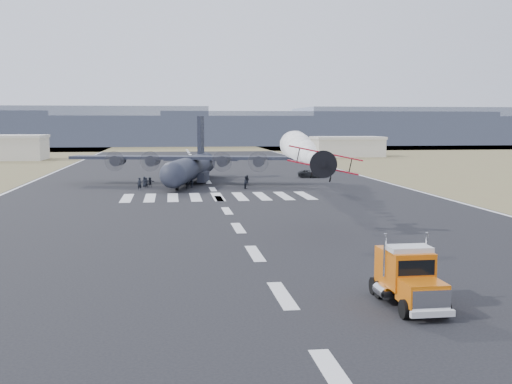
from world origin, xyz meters
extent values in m
plane|color=black|center=(0.00, 0.00, 0.00)|extent=(500.00, 500.00, 0.00)
cube|color=olive|center=(0.00, 230.00, 0.00)|extent=(500.00, 80.00, 0.00)
cube|color=slate|center=(-65.00, 260.00, 8.50)|extent=(150.00, 50.00, 17.00)
cube|color=slate|center=(0.00, 260.00, 6.50)|extent=(150.00, 50.00, 13.00)
cube|color=slate|center=(65.00, 260.00, 7.50)|extent=(150.00, 50.00, 15.00)
cube|color=slate|center=(130.00, 260.00, 8.50)|extent=(150.00, 50.00, 17.00)
cube|color=#ADA99A|center=(46.00, 150.00, 2.60)|extent=(20.00, 12.00, 5.20)
cube|color=beige|center=(46.00, 150.00, 5.50)|extent=(20.50, 12.50, 0.80)
cube|color=black|center=(6.38, -2.10, 0.50)|extent=(1.08, 6.20, 0.23)
cube|color=orange|center=(6.41, -4.83, 1.23)|extent=(2.12, 2.21, 1.18)
cube|color=silver|center=(6.43, -5.97, 1.14)|extent=(2.00, 0.16, 1.00)
cube|color=silver|center=(6.43, -6.15, 0.50)|extent=(2.28, 0.30, 0.32)
cube|color=orange|center=(6.39, -3.19, 2.00)|extent=(2.29, 1.66, 2.00)
cube|color=black|center=(6.40, -3.97, 2.32)|extent=(2.00, 0.13, 0.82)
cube|color=silver|center=(6.39, -2.92, 3.05)|extent=(2.29, 1.48, 0.45)
cube|color=orange|center=(6.37, -1.56, 1.73)|extent=(2.30, 1.85, 2.36)
cylinder|color=black|center=(5.37, -5.21, 0.50)|extent=(0.38, 1.00, 1.00)
cylinder|color=black|center=(7.46, -5.18, 0.50)|extent=(0.38, 1.00, 1.00)
cylinder|color=black|center=(5.32, -1.39, 0.50)|extent=(0.38, 1.00, 1.00)
cylinder|color=black|center=(7.42, -1.36, 0.50)|extent=(0.38, 1.00, 1.00)
cylinder|color=black|center=(5.31, -0.48, 0.50)|extent=(0.38, 1.00, 1.00)
cylinder|color=black|center=(7.40, -0.45, 0.50)|extent=(0.38, 1.00, 1.00)
cylinder|color=#B30B1D|center=(7.40, 20.74, 6.29)|extent=(1.62, 5.44, 0.96)
sphere|color=black|center=(7.43, 20.96, 6.66)|extent=(0.75, 0.75, 0.75)
cylinder|color=black|center=(7.08, 18.19, 6.29)|extent=(1.14, 0.77, 1.07)
cylinder|color=black|center=(7.04, 17.82, 6.29)|extent=(2.34, 0.33, 2.36)
cube|color=#B30B1D|center=(7.35, 20.32, 5.91)|extent=(6.41, 1.85, 1.36)
cube|color=#B30B1D|center=(7.31, 20.00, 7.20)|extent=(6.62, 1.88, 1.40)
cube|color=#B30B1D|center=(7.71, 23.19, 6.83)|extent=(0.23, 0.97, 1.07)
cube|color=#B30B1D|center=(7.71, 23.19, 6.29)|extent=(2.22, 1.01, 0.09)
cylinder|color=black|center=(6.44, 20.00, 5.00)|extent=(0.19, 0.48, 0.47)
cylinder|color=black|center=(8.15, 19.79, 5.00)|extent=(0.19, 0.48, 0.47)
sphere|color=white|center=(7.74, 23.40, 6.29)|extent=(0.75, 0.75, 0.75)
sphere|color=white|center=(8.05, 25.95, 6.32)|extent=(0.98, 0.98, 0.98)
sphere|color=white|center=(8.37, 28.51, 6.35)|extent=(1.21, 1.21, 1.21)
sphere|color=white|center=(8.69, 31.06, 6.39)|extent=(1.44, 1.44, 1.44)
sphere|color=white|center=(9.01, 33.61, 6.42)|extent=(1.66, 1.66, 1.66)
sphere|color=white|center=(9.33, 36.16, 6.45)|extent=(1.89, 1.89, 1.89)
sphere|color=white|center=(9.65, 38.72, 6.48)|extent=(2.12, 2.12, 2.12)
sphere|color=white|center=(9.97, 41.27, 6.51)|extent=(2.35, 2.35, 2.35)
sphere|color=white|center=(10.29, 43.82, 6.55)|extent=(2.58, 2.58, 2.58)
sphere|color=white|center=(10.61, 46.37, 6.58)|extent=(2.81, 2.81, 2.81)
sphere|color=white|center=(10.93, 48.93, 6.61)|extent=(3.04, 3.04, 3.04)
sphere|color=white|center=(11.25, 51.48, 6.64)|extent=(3.27, 3.27, 3.27)
sphere|color=white|center=(11.57, 54.03, 6.68)|extent=(3.49, 3.49, 3.49)
sphere|color=white|center=(11.89, 56.58, 6.71)|extent=(3.72, 3.72, 3.72)
sphere|color=white|center=(12.21, 59.14, 6.74)|extent=(3.95, 3.95, 3.95)
sphere|color=white|center=(12.53, 61.69, 6.77)|extent=(4.18, 4.18, 4.18)
cylinder|color=#212432|center=(-3.14, 69.55, 2.49)|extent=(9.34, 27.04, 3.83)
sphere|color=#212432|center=(-5.93, 56.43, 2.49)|extent=(3.83, 3.83, 3.83)
cone|color=#212432|center=(-0.34, 82.67, 2.49)|extent=(4.95, 6.42, 3.83)
cube|color=#212432|center=(-3.34, 68.62, 4.31)|extent=(38.32, 11.93, 0.48)
cylinder|color=#212432|center=(-14.68, 70.54, 3.83)|extent=(2.45, 3.92, 1.72)
cylinder|color=#3F3F44|center=(-15.08, 68.67, 3.83)|extent=(3.20, 0.73, 3.26)
cylinder|color=#212432|center=(-9.06, 69.35, 3.83)|extent=(2.45, 3.92, 1.72)
cylinder|color=#3F3F44|center=(-9.46, 67.47, 3.83)|extent=(3.20, 0.73, 3.26)
cylinder|color=#212432|center=(2.19, 66.95, 3.83)|extent=(2.45, 3.92, 1.72)
cylinder|color=#3F3F44|center=(1.79, 65.07, 3.83)|extent=(3.20, 0.73, 3.26)
cylinder|color=#212432|center=(7.81, 65.75, 3.83)|extent=(2.45, 3.92, 1.72)
cylinder|color=#3F3F44|center=(7.41, 63.88, 3.83)|extent=(3.20, 0.73, 3.26)
cube|color=#212432|center=(-0.74, 80.80, 7.28)|extent=(1.46, 4.34, 7.67)
cube|color=#212432|center=(-0.64, 81.27, 3.26)|extent=(13.72, 5.61, 0.34)
cube|color=#212432|center=(-5.00, 70.93, 1.05)|extent=(2.32, 5.86, 1.53)
cylinder|color=black|center=(-5.00, 70.93, 0.53)|extent=(0.69, 1.13, 1.05)
cube|color=#212432|center=(-0.87, 70.05, 1.05)|extent=(2.32, 5.86, 1.53)
cylinder|color=black|center=(-0.87, 70.05, 0.53)|extent=(0.69, 1.13, 1.05)
cylinder|color=black|center=(-5.33, 59.24, 0.43)|extent=(0.55, 0.92, 0.86)
imported|color=black|center=(19.27, 78.60, 0.71)|extent=(5.42, 3.21, 1.41)
imported|color=black|center=(-10.80, 60.19, 0.93)|extent=(0.83, 0.76, 1.85)
imported|color=black|center=(5.85, 65.87, 0.78)|extent=(0.89, 0.77, 1.57)
imported|color=black|center=(-3.11, 62.93, 0.82)|extent=(1.04, 1.14, 1.64)
imported|color=black|center=(-3.78, 60.55, 0.82)|extent=(1.04, 0.66, 1.65)
imported|color=black|center=(-10.28, 64.93, 0.82)|extent=(0.84, 0.56, 1.63)
imported|color=black|center=(-9.43, 64.34, 0.79)|extent=(1.53, 0.76, 1.58)
imported|color=black|center=(-9.94, 62.75, 0.82)|extent=(0.71, 0.63, 1.64)
imported|color=black|center=(5.05, 59.94, 0.95)|extent=(0.96, 1.08, 1.89)
camera|label=1|loc=(-6.29, -35.45, 9.84)|focal=45.00mm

